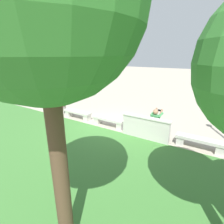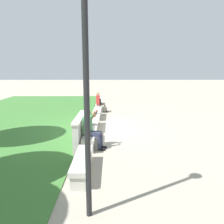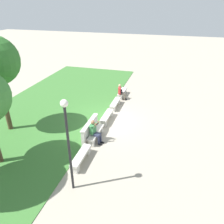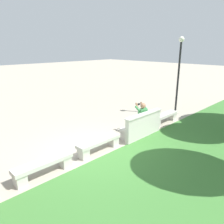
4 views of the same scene
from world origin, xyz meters
The scene contains 12 objects.
ground_plane centered at (0.00, 0.00, 0.00)m, with size 80.00×80.00×0.00m, color #A89E8C.
grass_strip centered at (0.00, 4.38, 0.01)m, with size 22.16×8.00×0.03m, color #3D7533.
bench_main centered at (-4.20, 0.00, 0.29)m, with size 1.75×0.40×0.45m.
bench_near centered at (-2.10, 0.00, 0.29)m, with size 1.75×0.40×0.45m.
bench_mid centered at (0.00, 0.00, 0.29)m, with size 1.75×0.40×0.45m.
bench_far centered at (2.10, 0.00, 0.29)m, with size 1.75×0.40×0.45m.
bench_end centered at (4.20, 0.00, 0.29)m, with size 1.75×0.40×0.45m.
backrest_wall_with_plaque centered at (-2.10, 0.34, 0.52)m, with size 2.11×0.24×1.01m.
person_photographer centered at (-2.43, -0.07, 0.74)m, with size 0.53×0.78×1.32m.
person_distant centered at (3.52, -0.07, 0.67)m, with size 0.48×0.71×1.26m.
backpack centered at (3.51, -0.05, 0.63)m, with size 0.28×0.24×0.43m.
tree_behind_wall centered at (-2.56, 5.31, 4.11)m, with size 2.62×2.62×5.46m.
Camera 1 is at (-4.54, 6.88, 3.51)m, focal length 28.00 mm.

